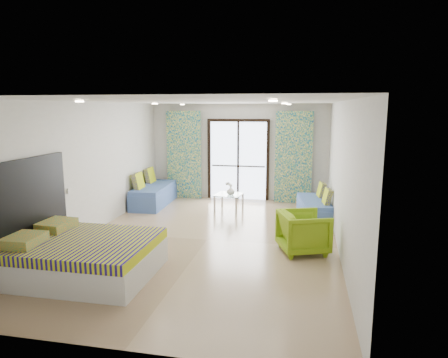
% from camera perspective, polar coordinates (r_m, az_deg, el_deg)
% --- Properties ---
extents(floor, '(5.00, 7.50, 0.01)m').
position_cam_1_polar(floor, '(8.01, -2.40, -8.66)').
color(floor, '#927657').
rests_on(floor, ground).
extents(ceiling, '(5.00, 7.50, 0.01)m').
position_cam_1_polar(ceiling, '(7.59, -2.56, 11.03)').
color(ceiling, silver).
rests_on(ceiling, ground).
extents(wall_back, '(5.00, 0.01, 2.70)m').
position_cam_1_polar(wall_back, '(11.33, 2.07, 3.88)').
color(wall_back, silver).
rests_on(wall_back, ground).
extents(wall_front, '(5.00, 0.01, 2.70)m').
position_cam_1_polar(wall_front, '(4.23, -14.82, -7.08)').
color(wall_front, silver).
rests_on(wall_front, ground).
extents(wall_left, '(0.01, 7.50, 2.70)m').
position_cam_1_polar(wall_left, '(8.63, -18.83, 1.39)').
color(wall_left, silver).
rests_on(wall_left, ground).
extents(wall_right, '(0.01, 7.50, 2.70)m').
position_cam_1_polar(wall_right, '(7.49, 16.42, 0.28)').
color(wall_right, silver).
rests_on(wall_right, ground).
extents(balcony_door, '(1.76, 0.08, 2.28)m').
position_cam_1_polar(balcony_door, '(11.31, 2.04, 3.40)').
color(balcony_door, black).
rests_on(balcony_door, floor).
extents(balcony_rail, '(1.52, 0.03, 0.04)m').
position_cam_1_polar(balcony_rail, '(11.36, 2.04, 1.86)').
color(balcony_rail, '#595451').
rests_on(balcony_rail, balcony_door).
extents(curtain_left, '(1.00, 0.10, 2.50)m').
position_cam_1_polar(curtain_left, '(11.52, -5.72, 3.44)').
color(curtain_left, white).
rests_on(curtain_left, floor).
extents(curtain_right, '(1.00, 0.10, 2.50)m').
position_cam_1_polar(curtain_right, '(11.02, 9.90, 3.04)').
color(curtain_right, white).
rests_on(curtain_right, floor).
extents(downlight_a, '(0.12, 0.12, 0.02)m').
position_cam_1_polar(downlight_a, '(6.26, -19.95, 10.38)').
color(downlight_a, '#FFE0B2').
rests_on(downlight_a, ceiling).
extents(downlight_b, '(0.12, 0.12, 0.02)m').
position_cam_1_polar(downlight_b, '(5.38, 7.02, 11.04)').
color(downlight_b, '#FFE0B2').
rests_on(downlight_b, ceiling).
extents(downlight_c, '(0.12, 0.12, 0.02)m').
position_cam_1_polar(downlight_c, '(8.96, -9.85, 10.56)').
color(downlight_c, '#FFE0B2').
rests_on(downlight_c, ceiling).
extents(downlight_d, '(0.12, 0.12, 0.02)m').
position_cam_1_polar(downlight_d, '(8.37, 8.65, 10.64)').
color(downlight_d, '#FFE0B2').
rests_on(downlight_d, ceiling).
extents(downlight_e, '(0.12, 0.12, 0.02)m').
position_cam_1_polar(downlight_e, '(10.85, -5.98, 10.54)').
color(downlight_e, '#FFE0B2').
rests_on(downlight_e, ceiling).
extents(downlight_f, '(0.12, 0.12, 0.02)m').
position_cam_1_polar(downlight_f, '(10.37, 9.21, 10.49)').
color(downlight_f, '#FFE0B2').
rests_on(downlight_f, ceiling).
extents(headboard, '(0.06, 2.10, 1.50)m').
position_cam_1_polar(headboard, '(7.02, -26.64, -3.54)').
color(headboard, black).
rests_on(headboard, floor).
extents(switch_plate, '(0.02, 0.10, 0.10)m').
position_cam_1_polar(switch_plate, '(8.02, -21.24, -1.56)').
color(switch_plate, silver).
rests_on(switch_plate, wall_left).
extents(bed, '(2.09, 1.70, 0.72)m').
position_cam_1_polar(bed, '(6.68, -19.36, -10.38)').
color(bed, silver).
rests_on(bed, floor).
extents(daybed_left, '(0.82, 1.94, 0.94)m').
position_cam_1_polar(daybed_left, '(10.92, -10.04, -2.12)').
color(daybed_left, '#42609F').
rests_on(daybed_left, floor).
extents(daybed_right, '(0.84, 1.69, 0.80)m').
position_cam_1_polar(daybed_right, '(9.70, 12.81, -4.04)').
color(daybed_right, '#42609F').
rests_on(daybed_right, floor).
extents(coffee_table, '(0.73, 0.73, 0.75)m').
position_cam_1_polar(coffee_table, '(10.11, 0.71, -2.43)').
color(coffee_table, silver).
rests_on(coffee_table, floor).
extents(vase, '(0.23, 0.23, 0.21)m').
position_cam_1_polar(vase, '(10.00, 0.97, -1.69)').
color(vase, white).
rests_on(vase, coffee_table).
extents(armchair, '(0.98, 1.01, 0.82)m').
position_cam_1_polar(armchair, '(7.37, 11.29, -7.16)').
color(armchair, '#7EA715').
rests_on(armchair, floor).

